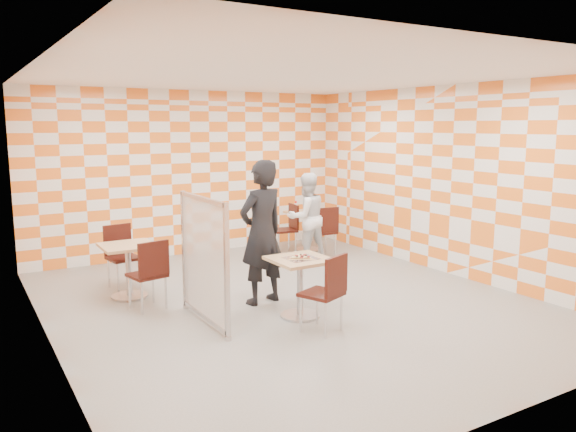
# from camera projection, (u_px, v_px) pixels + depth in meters

# --- Properties ---
(room_shell) EXTENTS (7.00, 7.00, 7.00)m
(room_shell) POSITION_uv_depth(u_px,v_px,m) (269.00, 188.00, 7.82)
(room_shell) COLOR gray
(room_shell) RESTS_ON ground
(main_table) EXTENTS (0.70, 0.70, 0.75)m
(main_table) POSITION_uv_depth(u_px,v_px,m) (300.00, 277.00, 6.96)
(main_table) COLOR tan
(main_table) RESTS_ON ground
(second_table) EXTENTS (0.70, 0.70, 0.75)m
(second_table) POSITION_uv_depth(u_px,v_px,m) (308.00, 224.00, 10.68)
(second_table) COLOR tan
(second_table) RESTS_ON ground
(empty_table) EXTENTS (0.70, 0.70, 0.75)m
(empty_table) POSITION_uv_depth(u_px,v_px,m) (128.00, 262.00, 7.75)
(empty_table) COLOR tan
(empty_table) RESTS_ON ground
(chair_main_front) EXTENTS (0.55, 0.56, 0.92)m
(chair_main_front) POSITION_uv_depth(u_px,v_px,m) (328.00, 287.00, 6.39)
(chair_main_front) COLOR #34100A
(chair_main_front) RESTS_ON ground
(chair_second_front) EXTENTS (0.45, 0.46, 0.92)m
(chair_second_front) POSITION_uv_depth(u_px,v_px,m) (325.00, 228.00, 10.12)
(chair_second_front) COLOR #34100A
(chair_second_front) RESTS_ON ground
(chair_second_side) EXTENTS (0.49, 0.48, 0.92)m
(chair_second_side) POSITION_uv_depth(u_px,v_px,m) (288.00, 225.00, 10.40)
(chair_second_side) COLOR #34100A
(chair_second_side) RESTS_ON ground
(chair_empty_near) EXTENTS (0.49, 0.50, 0.92)m
(chair_empty_near) POSITION_uv_depth(u_px,v_px,m) (150.00, 269.00, 7.19)
(chair_empty_near) COLOR #34100A
(chair_empty_near) RESTS_ON ground
(chair_empty_far) EXTENTS (0.48, 0.49, 0.92)m
(chair_empty_far) POSITION_uv_depth(u_px,v_px,m) (121.00, 251.00, 8.26)
(chair_empty_far) COLOR #34100A
(chair_empty_far) RESTS_ON ground
(partition) EXTENTS (0.08, 1.38, 1.55)m
(partition) POSITION_uv_depth(u_px,v_px,m) (204.00, 260.00, 6.68)
(partition) COLOR white
(partition) RESTS_ON ground
(man_dark) EXTENTS (0.79, 0.60, 1.93)m
(man_dark) POSITION_uv_depth(u_px,v_px,m) (262.00, 232.00, 7.44)
(man_dark) COLOR black
(man_dark) RESTS_ON ground
(man_white) EXTENTS (0.76, 0.60, 1.55)m
(man_white) POSITION_uv_depth(u_px,v_px,m) (306.00, 217.00, 9.86)
(man_white) COLOR white
(man_white) RESTS_ON ground
(pizza_on_foil) EXTENTS (0.40, 0.40, 0.04)m
(pizza_on_foil) POSITION_uv_depth(u_px,v_px,m) (301.00, 257.00, 6.90)
(pizza_on_foil) COLOR silver
(pizza_on_foil) RESTS_ON main_table
(sport_bottle) EXTENTS (0.06, 0.06, 0.20)m
(sport_bottle) POSITION_uv_depth(u_px,v_px,m) (296.00, 207.00, 10.67)
(sport_bottle) COLOR white
(sport_bottle) RESTS_ON second_table
(soda_bottle) EXTENTS (0.07, 0.07, 0.23)m
(soda_bottle) POSITION_uv_depth(u_px,v_px,m) (311.00, 206.00, 10.70)
(soda_bottle) COLOR black
(soda_bottle) RESTS_ON second_table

